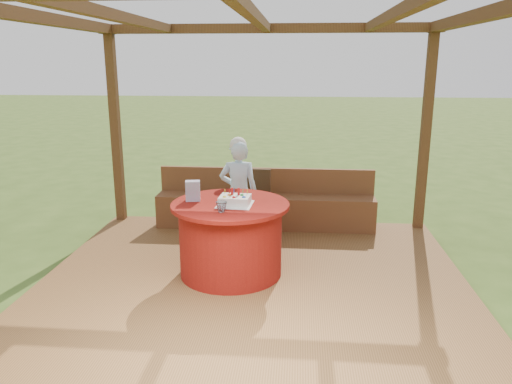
% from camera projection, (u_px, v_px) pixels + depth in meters
% --- Properties ---
extents(ground, '(60.00, 60.00, 0.00)m').
position_uv_depth(ground, '(254.00, 287.00, 5.39)').
color(ground, '#37511B').
rests_on(ground, ground).
extents(deck, '(4.50, 4.00, 0.12)m').
position_uv_depth(deck, '(254.00, 282.00, 5.37)').
color(deck, brown).
rests_on(deck, ground).
extents(pergola, '(4.50, 4.00, 2.72)m').
position_uv_depth(pergola, '(254.00, 57.00, 4.77)').
color(pergola, brown).
rests_on(pergola, deck).
extents(bench, '(3.00, 0.42, 0.80)m').
position_uv_depth(bench, '(265.00, 208.00, 6.94)').
color(bench, brown).
rests_on(bench, deck).
extents(table, '(1.25, 1.25, 0.80)m').
position_uv_depth(table, '(231.00, 238.00, 5.35)').
color(table, maroon).
rests_on(table, deck).
extents(chair, '(0.46, 0.46, 0.87)m').
position_uv_depth(chair, '(253.00, 200.00, 6.57)').
color(chair, '#332010').
rests_on(chair, deck).
extents(elderly_woman, '(0.50, 0.36, 1.35)m').
position_uv_depth(elderly_woman, '(239.00, 190.00, 6.24)').
color(elderly_woman, '#A6DAF6').
rests_on(elderly_woman, deck).
extents(birthday_cake, '(0.38, 0.38, 0.17)m').
position_uv_depth(birthday_cake, '(235.00, 200.00, 5.18)').
color(birthday_cake, white).
rests_on(birthday_cake, table).
extents(gift_bag, '(0.17, 0.12, 0.22)m').
position_uv_depth(gift_bag, '(193.00, 191.00, 5.32)').
color(gift_bag, '#D98CC5').
rests_on(gift_bag, table).
extents(drinking_glass, '(0.13, 0.13, 0.10)m').
position_uv_depth(drinking_glass, '(221.00, 207.00, 4.93)').
color(drinking_glass, white).
rests_on(drinking_glass, table).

